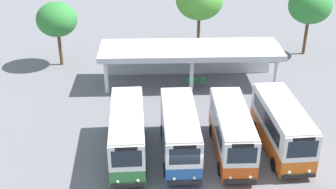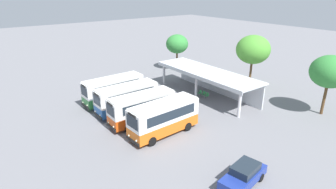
% 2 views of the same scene
% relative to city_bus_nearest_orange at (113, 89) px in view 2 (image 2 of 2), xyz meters
% --- Properties ---
extents(ground_plane, '(180.00, 180.00, 0.00)m').
position_rel_city_bus_nearest_orange_xyz_m(ground_plane, '(3.80, -2.86, -1.83)').
color(ground_plane, slate).
extents(city_bus_nearest_orange, '(2.52, 7.86, 3.32)m').
position_rel_city_bus_nearest_orange_xyz_m(city_bus_nearest_orange, '(0.00, 0.00, 0.00)').
color(city_bus_nearest_orange, black).
rests_on(city_bus_nearest_orange, ground).
extents(city_bus_second_in_row, '(2.46, 7.55, 3.28)m').
position_rel_city_bus_nearest_orange_xyz_m(city_bus_second_in_row, '(3.45, 0.01, -0.02)').
color(city_bus_second_in_row, black).
rests_on(city_bus_second_in_row, ground).
extents(city_bus_middle_cream, '(2.28, 7.44, 3.29)m').
position_rel_city_bus_nearest_orange_xyz_m(city_bus_middle_cream, '(6.90, -0.04, -0.02)').
color(city_bus_middle_cream, black).
rests_on(city_bus_middle_cream, ground).
extents(city_bus_fourth_amber, '(2.69, 7.56, 3.40)m').
position_rel_city_bus_nearest_orange_xyz_m(city_bus_fourth_amber, '(10.35, 0.37, 0.04)').
color(city_bus_fourth_amber, black).
rests_on(city_bus_fourth_amber, ground).
extents(parked_car_flank, '(2.50, 4.50, 1.62)m').
position_rel_city_bus_nearest_orange_xyz_m(parked_car_flank, '(20.12, 0.66, -1.01)').
color(parked_car_flank, black).
rests_on(parked_car_flank, ground).
extents(terminal_canopy, '(15.81, 4.71, 3.40)m').
position_rel_city_bus_nearest_orange_xyz_m(terminal_canopy, '(5.01, 11.87, 0.75)').
color(terminal_canopy, silver).
rests_on(terminal_canopy, ground).
extents(waiting_chair_end_by_column, '(0.45, 0.45, 0.86)m').
position_rel_city_bus_nearest_orange_xyz_m(waiting_chair_end_by_column, '(4.83, 10.35, -1.31)').
color(waiting_chair_end_by_column, slate).
rests_on(waiting_chair_end_by_column, ground).
extents(waiting_chair_second_from_end, '(0.45, 0.45, 0.86)m').
position_rel_city_bus_nearest_orange_xyz_m(waiting_chair_second_from_end, '(5.48, 10.42, -1.31)').
color(waiting_chair_second_from_end, slate).
rests_on(waiting_chair_second_from_end, ground).
extents(waiting_chair_middle_seat, '(0.45, 0.45, 0.86)m').
position_rel_city_bus_nearest_orange_xyz_m(waiting_chair_middle_seat, '(6.13, 10.38, -1.31)').
color(waiting_chair_middle_seat, slate).
rests_on(waiting_chair_middle_seat, ground).
extents(roadside_tree_behind_canopy, '(4.75, 4.75, 7.63)m').
position_rel_city_bus_nearest_orange_xyz_m(roadside_tree_behind_canopy, '(6.45, 18.66, 3.76)').
color(roadside_tree_behind_canopy, brown).
rests_on(roadside_tree_behind_canopy, ground).
extents(roadside_tree_east_of_canopy, '(4.28, 4.28, 6.94)m').
position_rel_city_bus_nearest_orange_xyz_m(roadside_tree_east_of_canopy, '(17.42, 17.88, 3.27)').
color(roadside_tree_east_of_canopy, brown).
rests_on(roadside_tree_east_of_canopy, ground).
extents(roadside_tree_west_of_canopy, '(3.84, 3.84, 6.23)m').
position_rel_city_bus_nearest_orange_xyz_m(roadside_tree_west_of_canopy, '(-7.28, 15.86, 2.74)').
color(roadside_tree_west_of_canopy, brown).
rests_on(roadside_tree_west_of_canopy, ground).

